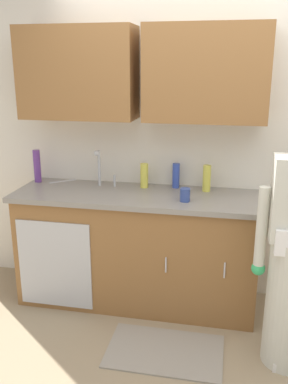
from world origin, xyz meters
name	(u,v)px	position (x,y,z in m)	size (l,w,h in m)	color
ground_plane	(195,361)	(0.00, 0.00, 0.00)	(9.00, 9.00, 0.00)	#998466
kitchen_wall_with_uppers	(195,122)	(-0.14, 0.99, 1.48)	(4.80, 0.44, 2.70)	silver
counter_cabinet	(137,250)	(-0.55, 0.70, 0.45)	(1.90, 0.62, 0.90)	brown
countertop	(137,196)	(-0.55, 0.70, 0.92)	(1.96, 0.66, 0.04)	gray
sink	(99,192)	(-0.86, 0.71, 0.93)	(0.50, 0.36, 0.35)	#B7BABF
floor_mat	(165,351)	(-0.21, 0.05, 0.01)	(0.80, 0.50, 0.01)	gray
bottle_water_tall	(176,176)	(-0.27, 0.92, 1.04)	(0.06, 0.06, 0.20)	#334CB2
bottle_dish_liquid	(207,178)	(-0.02, 0.87, 1.05)	(0.06, 0.06, 0.21)	#D8D14C
bottle_soap	(37,166)	(-1.46, 0.86, 1.08)	(0.06, 0.06, 0.28)	#66388C
bottle_cleaner_spray	(144,176)	(-0.53, 0.87, 1.04)	(0.06, 0.06, 0.20)	#D8D14C
cup_by_sink	(185,195)	(-0.16, 0.57, 0.99)	(0.08, 0.08, 0.10)	#33478C
knife_on_counter	(63,181)	(-1.26, 0.91, 0.94)	(0.24, 0.02, 0.01)	silver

